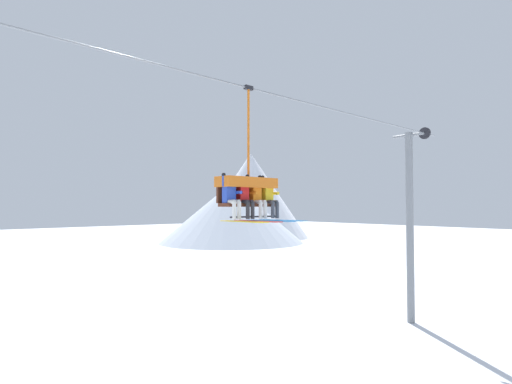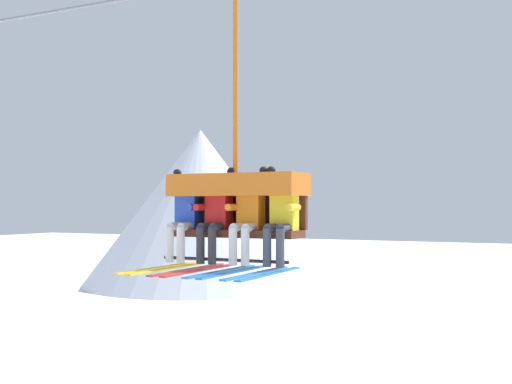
{
  "view_description": "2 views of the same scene",
  "coord_description": "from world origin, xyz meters",
  "px_view_note": "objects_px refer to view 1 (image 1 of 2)",
  "views": [
    {
      "loc": [
        -8.29,
        -9.57,
        5.63
      ],
      "look_at": [
        -0.6,
        -0.89,
        6.03
      ],
      "focal_mm": 28.0,
      "sensor_mm": 36.0,
      "label": 1
    },
    {
      "loc": [
        3.19,
        -8.41,
        6.03
      ],
      "look_at": [
        -0.54,
        -0.72,
        6.21
      ],
      "focal_mm": 45.0,
      "sensor_mm": 36.0,
      "label": 2
    }
  ],
  "objects_px": {
    "skier_yellow": "(270,197)",
    "skier_red": "(245,197)",
    "chairlift_chair": "(247,186)",
    "skier_blue": "(232,196)",
    "lift_tower_far": "(410,222)",
    "skier_orange": "(258,197)"
  },
  "relations": [
    {
      "from": "lift_tower_far",
      "to": "chairlift_chair",
      "type": "distance_m",
      "value": 11.12
    },
    {
      "from": "chairlift_chair",
      "to": "skier_orange",
      "type": "height_order",
      "value": "chairlift_chair"
    },
    {
      "from": "chairlift_chair",
      "to": "skier_red",
      "type": "distance_m",
      "value": 0.45
    },
    {
      "from": "skier_blue",
      "to": "skier_red",
      "type": "height_order",
      "value": "same"
    },
    {
      "from": "chairlift_chair",
      "to": "skier_yellow",
      "type": "height_order",
      "value": "chairlift_chair"
    },
    {
      "from": "chairlift_chair",
      "to": "skier_blue",
      "type": "xyz_separation_m",
      "value": [
        -0.73,
        -0.21,
        -0.31
      ]
    },
    {
      "from": "skier_red",
      "to": "skier_yellow",
      "type": "relative_size",
      "value": 1.0
    },
    {
      "from": "chairlift_chair",
      "to": "skier_orange",
      "type": "xyz_separation_m",
      "value": [
        0.24,
        -0.21,
        -0.31
      ]
    },
    {
      "from": "lift_tower_far",
      "to": "skier_blue",
      "type": "distance_m",
      "value": 11.82
    },
    {
      "from": "lift_tower_far",
      "to": "skier_yellow",
      "type": "xyz_separation_m",
      "value": [
        -10.29,
        -0.92,
        1.04
      ]
    },
    {
      "from": "skier_red",
      "to": "skier_yellow",
      "type": "bearing_deg",
      "value": 0.0
    },
    {
      "from": "lift_tower_far",
      "to": "skier_orange",
      "type": "relative_size",
      "value": 5.5
    },
    {
      "from": "chairlift_chair",
      "to": "skier_red",
      "type": "bearing_deg",
      "value": -138.1
    },
    {
      "from": "chairlift_chair",
      "to": "lift_tower_far",
      "type": "bearing_deg",
      "value": 3.7
    },
    {
      "from": "lift_tower_far",
      "to": "skier_blue",
      "type": "xyz_separation_m",
      "value": [
        -11.74,
        -0.92,
        1.04
      ]
    },
    {
      "from": "skier_blue",
      "to": "skier_red",
      "type": "relative_size",
      "value": 1.0
    },
    {
      "from": "lift_tower_far",
      "to": "skier_red",
      "type": "relative_size",
      "value": 5.5
    },
    {
      "from": "skier_blue",
      "to": "chairlift_chair",
      "type": "bearing_deg",
      "value": 16.36
    },
    {
      "from": "skier_red",
      "to": "skier_orange",
      "type": "height_order",
      "value": "same"
    },
    {
      "from": "lift_tower_far",
      "to": "skier_blue",
      "type": "relative_size",
      "value": 5.5
    },
    {
      "from": "skier_yellow",
      "to": "skier_red",
      "type": "bearing_deg",
      "value": 180.0
    },
    {
      "from": "lift_tower_far",
      "to": "skier_yellow",
      "type": "height_order",
      "value": "lift_tower_far"
    }
  ]
}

